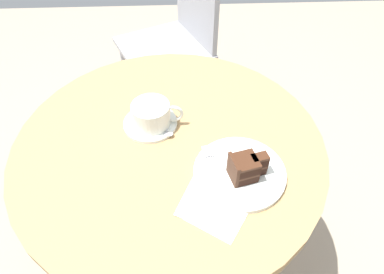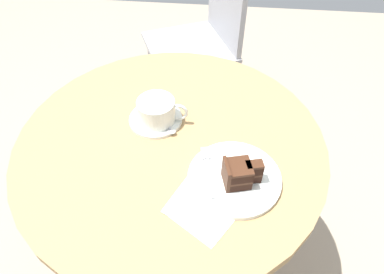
# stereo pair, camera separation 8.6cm
# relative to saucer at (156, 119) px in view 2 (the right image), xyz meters

# --- Properties ---
(ground_plane) EXTENTS (4.40, 4.40, 0.01)m
(ground_plane) POSITION_rel_saucer_xyz_m (0.05, -0.07, -0.70)
(ground_plane) COLOR gray
(ground_plane) RESTS_ON ground
(cafe_table) EXTENTS (0.82, 0.82, 0.69)m
(cafe_table) POSITION_rel_saucer_xyz_m (0.05, -0.07, -0.11)
(cafe_table) COLOR #A37F51
(cafe_table) RESTS_ON ground
(saucer) EXTENTS (0.15, 0.15, 0.01)m
(saucer) POSITION_rel_saucer_xyz_m (0.00, 0.00, 0.00)
(saucer) COLOR silver
(saucer) RESTS_ON cafe_table
(coffee_cup) EXTENTS (0.14, 0.10, 0.07)m
(coffee_cup) POSITION_rel_saucer_xyz_m (0.01, -0.00, 0.04)
(coffee_cup) COLOR silver
(coffee_cup) RESTS_ON saucer
(teaspoon) EXTENTS (0.03, 0.11, 0.00)m
(teaspoon) POSITION_rel_saucer_xyz_m (0.04, -0.02, 0.01)
(teaspoon) COLOR #B7B7BC
(teaspoon) RESTS_ON saucer
(cake_plate) EXTENTS (0.22, 0.22, 0.01)m
(cake_plate) POSITION_rel_saucer_xyz_m (0.22, -0.18, 0.00)
(cake_plate) COLOR silver
(cake_plate) RESTS_ON cafe_table
(cake_slice) EXTENTS (0.09, 0.07, 0.07)m
(cake_slice) POSITION_rel_saucer_xyz_m (0.23, -0.20, 0.04)
(cake_slice) COLOR black
(cake_slice) RESTS_ON cake_plate
(fork) EXTENTS (0.04, 0.15, 0.00)m
(fork) POSITION_rel_saucer_xyz_m (0.16, -0.16, 0.01)
(fork) COLOR #B7B7BC
(fork) RESTS_ON cake_plate
(napkin) EXTENTS (0.19, 0.19, 0.00)m
(napkin) POSITION_rel_saucer_xyz_m (0.15, -0.26, -0.00)
(napkin) COLOR silver
(napkin) RESTS_ON cafe_table
(cafe_chair) EXTENTS (0.50, 0.50, 0.97)m
(cafe_chair) POSITION_rel_saucer_xyz_m (0.10, 0.78, -0.13)
(cafe_chair) COLOR #9E9EA3
(cafe_chair) RESTS_ON ground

